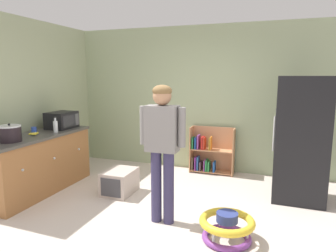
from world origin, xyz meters
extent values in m
plane|color=beige|center=(0.00, 0.00, 0.00)|extent=(12.00, 12.00, 0.00)
cube|color=#A3B38A|center=(0.00, 2.33, 1.35)|extent=(5.20, 0.06, 2.70)
cube|color=#A5B18A|center=(-2.63, 0.80, 1.35)|extent=(0.06, 2.99, 2.70)
cube|color=#9F673A|center=(-2.20, 0.32, 0.43)|extent=(0.60, 1.83, 0.86)
cube|color=#4C4943|center=(-2.20, 0.32, 0.88)|extent=(0.64, 1.87, 0.04)
sphere|color=silver|center=(-1.89, -0.30, 0.56)|extent=(0.04, 0.04, 0.04)
sphere|color=silver|center=(-1.89, 0.32, 0.56)|extent=(0.04, 0.04, 0.04)
sphere|color=silver|center=(-1.89, 0.93, 0.56)|extent=(0.04, 0.04, 0.04)
cube|color=black|center=(1.57, 1.34, 0.89)|extent=(0.70, 0.68, 1.78)
cylinder|color=silver|center=(1.21, 1.17, 0.98)|extent=(0.02, 0.02, 0.50)
cube|color=#333333|center=(1.22, 1.34, 1.28)|extent=(0.01, 0.67, 0.01)
cube|color=tan|center=(-0.24, 2.11, 0.42)|extent=(0.02, 0.28, 0.85)
cube|color=tan|center=(0.54, 2.11, 0.42)|extent=(0.02, 0.28, 0.85)
cube|color=tan|center=(0.15, 2.24, 0.42)|extent=(0.80, 0.02, 0.85)
cube|color=tan|center=(0.15, 2.11, 0.03)|extent=(0.76, 0.24, 0.02)
cube|color=tan|center=(0.15, 2.11, 0.43)|extent=(0.76, 0.24, 0.02)
cube|color=#736146|center=(-0.20, 2.08, 0.16)|extent=(0.02, 0.17, 0.24)
cube|color=#2C8241|center=(-0.20, 2.08, 0.55)|extent=(0.02, 0.17, 0.22)
cube|color=purple|center=(-0.14, 2.08, 0.16)|extent=(0.02, 0.17, 0.25)
cube|color=#204DA2|center=(-0.14, 2.08, 0.55)|extent=(0.03, 0.17, 0.22)
cube|color=#315EA3|center=(-0.09, 2.08, 0.17)|extent=(0.03, 0.17, 0.26)
cube|color=#863F8C|center=(-0.10, 2.08, 0.57)|extent=(0.03, 0.17, 0.26)
cube|color=#49373B|center=(-0.05, 2.08, 0.12)|extent=(0.03, 0.17, 0.16)
cube|color=red|center=(-0.02, 2.08, 0.56)|extent=(0.03, 0.17, 0.23)
cube|color=#874194|center=(0.03, 2.08, 0.14)|extent=(0.02, 0.17, 0.21)
cube|color=red|center=(0.01, 2.08, 0.56)|extent=(0.03, 0.17, 0.22)
cube|color=#298443|center=(0.07, 2.08, 0.14)|extent=(0.03, 0.17, 0.21)
cube|color=gold|center=(0.12, 2.08, 0.56)|extent=(0.02, 0.17, 0.23)
cube|color=#319045|center=(0.11, 2.08, 0.13)|extent=(0.02, 0.17, 0.18)
cube|color=orange|center=(0.14, 2.08, 0.57)|extent=(0.02, 0.17, 0.24)
cube|color=#1F52A2|center=(0.21, 2.08, 0.13)|extent=(0.03, 0.17, 0.19)
cylinder|color=#373358|center=(-0.12, 0.01, 0.45)|extent=(0.13, 0.13, 0.90)
cylinder|color=#373358|center=(0.04, 0.01, 0.45)|extent=(0.13, 0.13, 0.90)
cube|color=gray|center=(-0.04, 0.01, 1.17)|extent=(0.38, 0.22, 0.54)
cylinder|color=gray|center=(-0.28, 0.01, 1.20)|extent=(0.09, 0.09, 0.46)
cylinder|color=gray|center=(0.20, 0.01, 1.20)|extent=(0.09, 0.09, 0.46)
sphere|color=tan|center=(-0.04, 0.01, 1.55)|extent=(0.22, 0.22, 0.22)
ellipsoid|color=brown|center=(-0.04, 0.01, 1.61)|extent=(0.23, 0.23, 0.14)
torus|color=purple|center=(0.77, -0.17, 0.04)|extent=(0.54, 0.54, 0.07)
torus|color=yellow|center=(0.77, -0.17, 0.22)|extent=(0.60, 0.60, 0.08)
cylinder|color=navy|center=(0.77, -0.17, 0.27)|extent=(0.23, 0.23, 0.10)
cylinder|color=silver|center=(1.00, -0.17, 0.13)|extent=(0.02, 0.02, 0.18)
cylinder|color=silver|center=(0.66, 0.02, 0.13)|extent=(0.02, 0.02, 0.18)
cylinder|color=silver|center=(0.66, -0.36, 0.13)|extent=(0.02, 0.02, 0.18)
cube|color=beige|center=(-0.98, 0.67, 0.18)|extent=(0.42, 0.54, 0.36)
cube|color=#424247|center=(-0.98, 0.39, 0.18)|extent=(0.32, 0.01, 0.27)
cube|color=black|center=(-2.20, 0.92, 1.04)|extent=(0.36, 0.48, 0.28)
cube|color=#2D2D33|center=(-2.02, 0.88, 1.04)|extent=(0.01, 0.31, 0.20)
cube|color=#515156|center=(-2.02, 1.09, 1.04)|extent=(0.01, 0.10, 0.20)
cylinder|color=black|center=(-2.16, -0.20, 1.00)|extent=(0.29, 0.29, 0.20)
cylinder|color=silver|center=(-2.16, -0.20, 1.11)|extent=(0.30, 0.30, 0.02)
sphere|color=black|center=(-2.16, -0.20, 1.14)|extent=(0.03, 0.03, 0.03)
ellipsoid|color=yellow|center=(-2.18, 0.25, 0.93)|extent=(0.11, 0.15, 0.04)
ellipsoid|color=gold|center=(-2.17, 0.26, 0.93)|extent=(0.07, 0.16, 0.04)
ellipsoid|color=yellow|center=(-2.16, 0.26, 0.93)|extent=(0.07, 0.16, 0.04)
ellipsoid|color=yellow|center=(-2.14, 0.25, 0.93)|extent=(0.11, 0.15, 0.04)
cylinder|color=silver|center=(-2.05, 0.58, 0.99)|extent=(0.07, 0.07, 0.18)
cylinder|color=silver|center=(-2.05, 0.58, 1.10)|extent=(0.03, 0.03, 0.05)
cylinder|color=black|center=(-2.05, 0.58, 1.14)|extent=(0.04, 0.03, 0.02)
cylinder|color=green|center=(-2.30, 0.02, 0.95)|extent=(0.08, 0.08, 0.09)
cylinder|color=blue|center=(-2.32, 0.41, 0.95)|extent=(0.08, 0.08, 0.09)
cylinder|color=teal|center=(-2.33, 0.12, 0.95)|extent=(0.08, 0.08, 0.09)
camera|label=1|loc=(1.19, -3.28, 1.78)|focal=32.45mm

